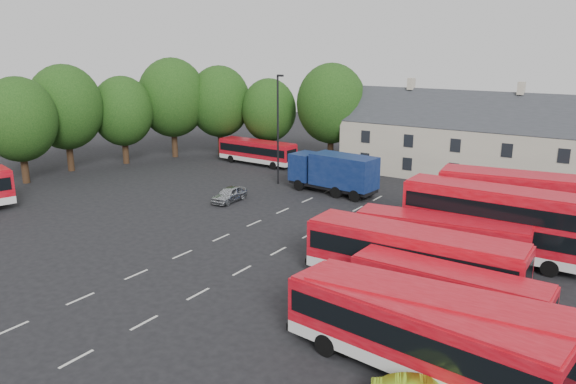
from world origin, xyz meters
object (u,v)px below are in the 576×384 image
(bus_row_a, at_px, (417,332))
(box_truck, at_px, (334,171))
(lamppost, at_px, (278,127))
(bus_dd_south, at_px, (495,219))
(silver_car, at_px, (229,194))

(bus_row_a, xyz_separation_m, box_truck, (-17.21, 24.26, 0.11))
(box_truck, bearing_deg, lamppost, -176.02)
(bus_dd_south, relative_size, box_truck, 1.32)
(box_truck, bearing_deg, bus_row_a, -48.77)
(bus_row_a, relative_size, box_truck, 1.37)
(silver_car, bearing_deg, lamppost, 86.41)
(bus_dd_south, distance_m, lamppost, 24.74)
(bus_dd_south, bearing_deg, lamppost, 159.23)
(box_truck, bearing_deg, bus_dd_south, -21.91)
(silver_car, relative_size, lamppost, 0.37)
(bus_row_a, relative_size, bus_dd_south, 1.03)
(bus_dd_south, bearing_deg, box_truck, 152.73)
(box_truck, xyz_separation_m, lamppost, (-6.36, 0.21, 3.62))
(bus_row_a, distance_m, bus_dd_south, 15.58)
(bus_row_a, relative_size, lamppost, 1.12)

